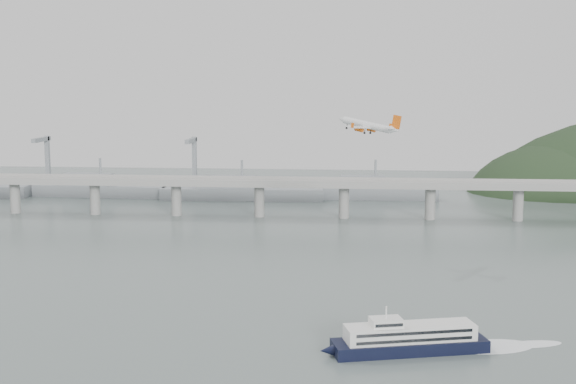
# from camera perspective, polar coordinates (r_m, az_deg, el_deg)

# --- Properties ---
(ground) EXTENTS (900.00, 900.00, 0.00)m
(ground) POSITION_cam_1_polar(r_m,az_deg,el_deg) (260.40, -1.09, -9.60)
(ground) COLOR slate
(ground) RESTS_ON ground
(bridge) EXTENTS (800.00, 22.00, 23.90)m
(bridge) POSITION_cam_1_polar(r_m,az_deg,el_deg) (451.62, 1.49, 0.31)
(bridge) COLOR #989895
(bridge) RESTS_ON ground
(distant_fleet) EXTENTS (453.00, 60.90, 40.00)m
(distant_fleet) POSITION_cam_1_polar(r_m,az_deg,el_deg) (547.98, -14.38, 0.25)
(distant_fleet) COLOR gray
(distant_fleet) RESTS_ON ground
(ferry) EXTENTS (74.81, 27.45, 14.35)m
(ferry) POSITION_cam_1_polar(r_m,az_deg,el_deg) (234.94, 9.01, -10.71)
(ferry) COLOR black
(ferry) RESTS_ON ground
(airliner) EXTENTS (29.57, 27.68, 9.16)m
(airliner) POSITION_cam_1_polar(r_m,az_deg,el_deg) (343.79, 5.99, 4.92)
(airliner) COLOR white
(airliner) RESTS_ON ground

